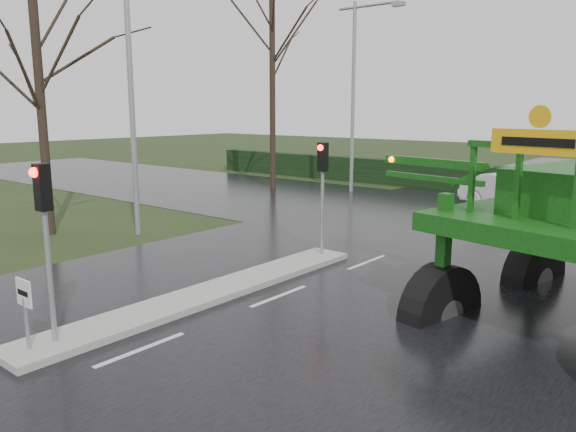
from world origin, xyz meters
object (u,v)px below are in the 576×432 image
Objects in this scene: traffic_signal_mid at (322,174)px; crop_sprayer at (454,193)px; keep_left_sign at (25,303)px; white_sedan at (512,211)px; street_light_left_far at (358,80)px; street_light_left_near at (135,64)px; traffic_signal_near at (44,215)px.

crop_sprayer is at bearing -20.43° from traffic_signal_mid.
keep_left_sign is 0.27× the size of white_sedan.
white_sedan is (1.68, 21.12, -1.06)m from keep_left_sign.
keep_left_sign is 0.14× the size of street_light_left_far.
street_light_left_near is (-6.89, 7.50, 4.93)m from keep_left_sign.
keep_left_sign is 8.82m from crop_sprayer.
crop_sprayer is 14.55m from white_sedan.
white_sedan is (1.68, 12.13, -2.59)m from traffic_signal_mid.
keep_left_sign is 11.32m from street_light_left_near.
traffic_signal_near is at bearing -71.83° from street_light_left_far.
keep_left_sign is 0.38× the size of traffic_signal_mid.
crop_sprayer reaches higher than traffic_signal_mid.
street_light_left_far is (-6.89, 21.50, 4.93)m from keep_left_sign.
traffic_signal_mid is 14.68m from street_light_left_far.
street_light_left_near is at bearing 132.59° from keep_left_sign.
street_light_left_far is at bearing 140.81° from crop_sprayer.
street_light_left_far is 18.81m from crop_sprayer.
crop_sprayer is at bearing -50.63° from street_light_left_far.
street_light_left_far is at bearing 106.94° from white_sedan.
traffic_signal_near is at bearing -165.21° from white_sedan.
keep_left_sign is 1.61m from traffic_signal_near.
traffic_signal_mid reaches higher than white_sedan.
white_sedan is at bearing 85.44° from keep_left_sign.
white_sedan is (1.68, 20.63, -2.59)m from traffic_signal_near.
street_light_left_far reaches higher than crop_sprayer.
keep_left_sign is 21.22m from white_sedan.
traffic_signal_near is 22.37m from street_light_left_far.
crop_sprayer is 2.03× the size of white_sedan.
keep_left_sign is 9.12m from traffic_signal_mid.
street_light_left_far is 2.02× the size of white_sedan.
street_light_left_near is at bearing -170.10° from crop_sprayer.
traffic_signal_near and traffic_signal_mid have the same top height.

